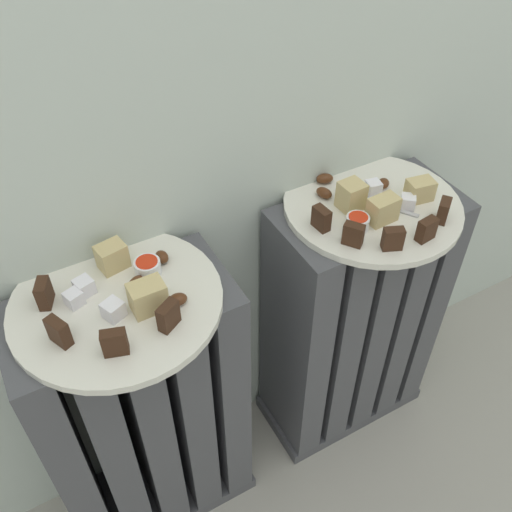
# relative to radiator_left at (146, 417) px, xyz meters

# --- Properties ---
(radiator_left) EXTENTS (0.35, 0.17, 0.59)m
(radiator_left) POSITION_rel_radiator_left_xyz_m (0.00, 0.00, 0.00)
(radiator_left) COLOR #47474C
(radiator_left) RESTS_ON ground_plane
(radiator_right) EXTENTS (0.35, 0.17, 0.59)m
(radiator_right) POSITION_rel_radiator_left_xyz_m (0.45, 0.00, 0.00)
(radiator_right) COLOR #47474C
(radiator_right) RESTS_ON ground_plane
(plate_left) EXTENTS (0.30, 0.30, 0.01)m
(plate_left) POSITION_rel_radiator_left_xyz_m (0.00, 0.00, 0.30)
(plate_left) COLOR silver
(plate_left) RESTS_ON radiator_left
(plate_right) EXTENTS (0.30, 0.30, 0.01)m
(plate_right) POSITION_rel_radiator_left_xyz_m (0.45, 0.00, 0.30)
(plate_right) COLOR silver
(plate_right) RESTS_ON radiator_right
(dark_cake_slice_left_0) EXTENTS (0.03, 0.04, 0.04)m
(dark_cake_slice_left_0) POSITION_rel_radiator_left_xyz_m (-0.09, 0.04, 0.33)
(dark_cake_slice_left_0) COLOR #382114
(dark_cake_slice_left_0) RESTS_ON plate_left
(dark_cake_slice_left_1) EXTENTS (0.03, 0.04, 0.04)m
(dark_cake_slice_left_1) POSITION_rel_radiator_left_xyz_m (-0.09, -0.04, 0.33)
(dark_cake_slice_left_1) COLOR #382114
(dark_cake_slice_left_1) RESTS_ON plate_left
(dark_cake_slice_left_2) EXTENTS (0.04, 0.02, 0.04)m
(dark_cake_slice_left_2) POSITION_rel_radiator_left_xyz_m (-0.03, -0.09, 0.33)
(dark_cake_slice_left_2) COLOR #382114
(dark_cake_slice_left_2) RESTS_ON plate_left
(dark_cake_slice_left_3) EXTENTS (0.04, 0.03, 0.04)m
(dark_cake_slice_left_3) POSITION_rel_radiator_left_xyz_m (0.05, -0.08, 0.33)
(dark_cake_slice_left_3) COLOR #382114
(dark_cake_slice_left_3) RESTS_ON plate_left
(marble_cake_slice_left_0) EXTENTS (0.05, 0.03, 0.04)m
(marble_cake_slice_left_0) POSITION_rel_radiator_left_xyz_m (0.04, -0.04, 0.33)
(marble_cake_slice_left_0) COLOR tan
(marble_cake_slice_left_0) RESTS_ON plate_left
(marble_cake_slice_left_1) EXTENTS (0.05, 0.04, 0.04)m
(marble_cake_slice_left_1) POSITION_rel_radiator_left_xyz_m (0.02, 0.06, 0.33)
(marble_cake_slice_left_1) COLOR tan
(marble_cake_slice_left_1) RESTS_ON plate_left
(turkish_delight_left_0) EXTENTS (0.03, 0.03, 0.02)m
(turkish_delight_left_0) POSITION_rel_radiator_left_xyz_m (-0.05, 0.02, 0.32)
(turkish_delight_left_0) COLOR white
(turkish_delight_left_0) RESTS_ON plate_left
(turkish_delight_left_1) EXTENTS (0.03, 0.03, 0.03)m
(turkish_delight_left_1) POSITION_rel_radiator_left_xyz_m (-0.01, -0.03, 0.32)
(turkish_delight_left_1) COLOR white
(turkish_delight_left_1) RESTS_ON plate_left
(turkish_delight_left_2) EXTENTS (0.03, 0.03, 0.02)m
(turkish_delight_left_2) POSITION_rel_radiator_left_xyz_m (-0.03, 0.03, 0.32)
(turkish_delight_left_2) COLOR white
(turkish_delight_left_2) RESTS_ON plate_left
(medjool_date_left_0) EXTENTS (0.03, 0.02, 0.02)m
(medjool_date_left_0) POSITION_rel_radiator_left_xyz_m (0.07, -0.05, 0.32)
(medjool_date_left_0) COLOR #4C2814
(medjool_date_left_0) RESTS_ON plate_left
(medjool_date_left_1) EXTENTS (0.03, 0.03, 0.02)m
(medjool_date_left_1) POSITION_rel_radiator_left_xyz_m (0.03, 0.01, 0.32)
(medjool_date_left_1) COLOR #4C2814
(medjool_date_left_1) RESTS_ON plate_left
(medjool_date_left_2) EXTENTS (0.02, 0.03, 0.02)m
(medjool_date_left_2) POSITION_rel_radiator_left_xyz_m (0.09, 0.04, 0.32)
(medjool_date_left_2) COLOR #4C2814
(medjool_date_left_2) RESTS_ON plate_left
(jam_bowl_left) EXTENTS (0.04, 0.04, 0.02)m
(jam_bowl_left) POSITION_rel_radiator_left_xyz_m (0.06, 0.03, 0.32)
(jam_bowl_left) COLOR white
(jam_bowl_left) RESTS_ON plate_left
(dark_cake_slice_right_0) EXTENTS (0.02, 0.03, 0.04)m
(dark_cake_slice_right_0) POSITION_rel_radiator_left_xyz_m (0.33, -0.01, 0.33)
(dark_cake_slice_right_0) COLOR #382114
(dark_cake_slice_right_0) RESTS_ON plate_right
(dark_cake_slice_right_1) EXTENTS (0.03, 0.03, 0.04)m
(dark_cake_slice_right_1) POSITION_rel_radiator_left_xyz_m (0.36, -0.07, 0.33)
(dark_cake_slice_right_1) COLOR #382114
(dark_cake_slice_right_1) RESTS_ON plate_right
(dark_cake_slice_right_2) EXTENTS (0.03, 0.03, 0.04)m
(dark_cake_slice_right_2) POSITION_rel_radiator_left_xyz_m (0.40, -0.10, 0.33)
(dark_cake_slice_right_2) COLOR #382114
(dark_cake_slice_right_2) RESTS_ON plate_right
(dark_cake_slice_right_3) EXTENTS (0.03, 0.02, 0.04)m
(dark_cake_slice_right_3) POSITION_rel_radiator_left_xyz_m (0.46, -0.11, 0.33)
(dark_cake_slice_right_3) COLOR #382114
(dark_cake_slice_right_3) RESTS_ON plate_right
(dark_cake_slice_right_4) EXTENTS (0.03, 0.03, 0.04)m
(dark_cake_slice_right_4) POSITION_rel_radiator_left_xyz_m (0.52, -0.09, 0.33)
(dark_cake_slice_right_4) COLOR #382114
(dark_cake_slice_right_4) RESTS_ON plate_right
(marble_cake_slice_right_0) EXTENTS (0.05, 0.04, 0.04)m
(marble_cake_slice_right_0) POSITION_rel_radiator_left_xyz_m (0.52, -0.03, 0.33)
(marble_cake_slice_right_0) COLOR tan
(marble_cake_slice_right_0) RESTS_ON plate_right
(marble_cake_slice_right_1) EXTENTS (0.05, 0.03, 0.04)m
(marble_cake_slice_right_1) POSITION_rel_radiator_left_xyz_m (0.43, -0.04, 0.33)
(marble_cake_slice_right_1) COLOR tan
(marble_cake_slice_right_1) RESTS_ON plate_right
(marble_cake_slice_right_2) EXTENTS (0.04, 0.04, 0.05)m
(marble_cake_slice_right_2) POSITION_rel_radiator_left_xyz_m (0.41, 0.01, 0.33)
(marble_cake_slice_right_2) COLOR tan
(marble_cake_slice_right_2) RESTS_ON plate_right
(turkish_delight_right_0) EXTENTS (0.02, 0.02, 0.02)m
(turkish_delight_right_0) POSITION_rel_radiator_left_xyz_m (0.42, 0.04, 0.32)
(turkish_delight_right_0) COLOR white
(turkish_delight_right_0) RESTS_ON plate_right
(turkish_delight_right_1) EXTENTS (0.03, 0.03, 0.02)m
(turkish_delight_right_1) POSITION_rel_radiator_left_xyz_m (0.46, 0.02, 0.32)
(turkish_delight_right_1) COLOR white
(turkish_delight_right_1) RESTS_ON plate_right
(turkish_delight_right_2) EXTENTS (0.03, 0.03, 0.02)m
(turkish_delight_right_2) POSITION_rel_radiator_left_xyz_m (0.49, -0.04, 0.32)
(turkish_delight_right_2) COLOR white
(turkish_delight_right_2) RESTS_ON plate_right
(medjool_date_right_0) EXTENTS (0.03, 0.03, 0.02)m
(medjool_date_right_0) POSITION_rel_radiator_left_xyz_m (0.41, 0.09, 0.32)
(medjool_date_right_0) COLOR #4C2814
(medjool_date_right_0) RESTS_ON plate_right
(medjool_date_right_1) EXTENTS (0.03, 0.03, 0.02)m
(medjool_date_right_1) POSITION_rel_radiator_left_xyz_m (0.38, 0.05, 0.32)
(medjool_date_right_1) COLOR #4C2814
(medjool_date_right_1) RESTS_ON plate_right
(medjool_date_right_2) EXTENTS (0.03, 0.03, 0.01)m
(medjool_date_right_2) POSITION_rel_radiator_left_xyz_m (0.49, 0.03, 0.32)
(medjool_date_right_2) COLOR #4C2814
(medjool_date_right_2) RESTS_ON plate_right
(jam_bowl_right) EXTENTS (0.04, 0.04, 0.02)m
(jam_bowl_right) POSITION_rel_radiator_left_xyz_m (0.38, -0.04, 0.32)
(jam_bowl_right) COLOR white
(jam_bowl_right) RESTS_ON plate_right
(fork) EXTENTS (0.07, 0.09, 0.00)m
(fork) POSITION_rel_radiator_left_xyz_m (0.46, -0.02, 0.31)
(fork) COLOR #B7B7BC
(fork) RESTS_ON plate_right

